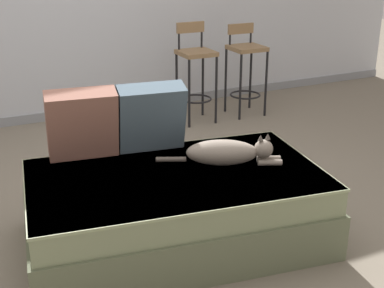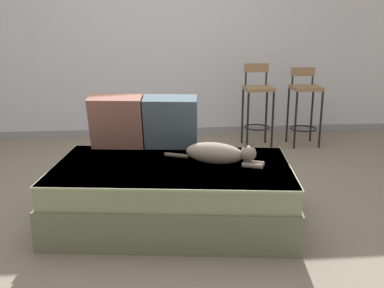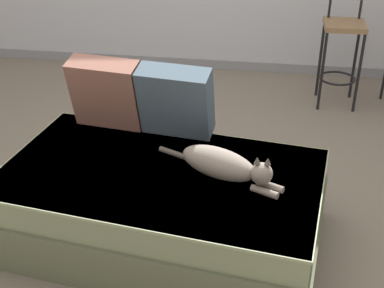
{
  "view_description": "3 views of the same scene",
  "coord_description": "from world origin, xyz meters",
  "views": [
    {
      "loc": [
        -1.11,
        -2.93,
        1.68
      ],
      "look_at": [
        0.15,
        -0.3,
        0.56
      ],
      "focal_mm": 50.0,
      "sensor_mm": 36.0,
      "label": 1
    },
    {
      "loc": [
        -0.15,
        -3.4,
        1.41
      ],
      "look_at": [
        0.15,
        -0.3,
        0.56
      ],
      "focal_mm": 42.0,
      "sensor_mm": 36.0,
      "label": 2
    },
    {
      "loc": [
        0.51,
        -2.7,
        1.93
      ],
      "look_at": [
        0.15,
        -0.3,
        0.56
      ],
      "focal_mm": 50.0,
      "sensor_mm": 36.0,
      "label": 3
    }
  ],
  "objects": [
    {
      "name": "throw_pillow_middle",
      "position": [
        0.01,
        -0.0,
        0.65
      ],
      "size": [
        0.44,
        0.29,
        0.43
      ],
      "color": "#4C6070",
      "rests_on": "couch"
    },
    {
      "name": "bar_stool_by_doorway",
      "position": [
        1.64,
        1.58,
        0.53
      ],
      "size": [
        0.32,
        0.32,
        0.9
      ],
      "color": "black",
      "rests_on": "ground"
    },
    {
      "name": "throw_pillow_corner",
      "position": [
        -0.4,
        0.05,
        0.65
      ],
      "size": [
        0.44,
        0.29,
        0.43
      ],
      "color": "#936051",
      "rests_on": "couch"
    },
    {
      "name": "ground_plane",
      "position": [
        0.0,
        0.0,
        0.0
      ],
      "size": [
        16.0,
        16.0,
        0.0
      ],
      "primitive_type": "plane",
      "color": "slate",
      "rests_on": "ground"
    },
    {
      "name": "couch",
      "position": [
        0.0,
        -0.4,
        0.22
      ],
      "size": [
        1.8,
        1.21,
        0.44
      ],
      "color": "#636B50",
      "rests_on": "ground"
    },
    {
      "name": "wall_baseboard_trim",
      "position": [
        0.0,
        2.2,
        0.04
      ],
      "size": [
        8.0,
        0.02,
        0.09
      ],
      "primitive_type": "cube",
      "color": "gray",
      "rests_on": "ground"
    },
    {
      "name": "cat",
      "position": [
        0.33,
        -0.41,
        0.51
      ],
      "size": [
        0.69,
        0.4,
        0.19
      ],
      "color": "gray",
      "rests_on": "couch"
    },
    {
      "name": "bar_stool_near_window",
      "position": [
        1.09,
        1.58,
        0.55
      ],
      "size": [
        0.32,
        0.32,
        0.95
      ],
      "color": "black",
      "rests_on": "ground"
    }
  ]
}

